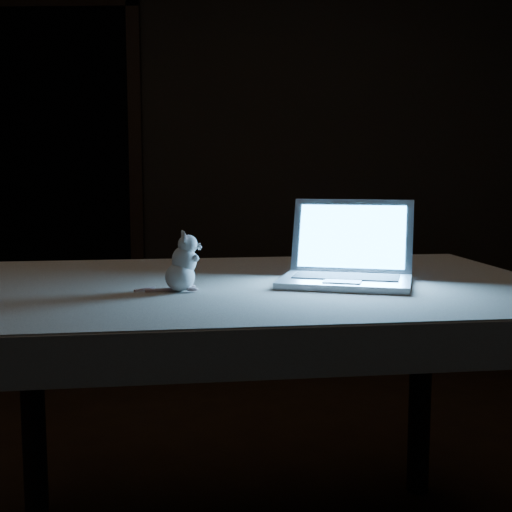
# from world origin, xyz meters

# --- Properties ---
(back_wall) EXTENTS (4.50, 0.04, 2.60)m
(back_wall) POSITION_xyz_m (0.00, 2.50, 1.30)
(back_wall) COLOR black
(back_wall) RESTS_ON ground
(doorway) EXTENTS (1.06, 0.36, 2.13)m
(doorway) POSITION_xyz_m (-1.10, 2.50, 1.06)
(doorway) COLOR black
(doorway) RESTS_ON back_wall
(table) EXTENTS (1.57, 1.15, 0.77)m
(table) POSITION_xyz_m (0.19, -0.05, 0.38)
(table) COLOR black
(table) RESTS_ON floor
(tablecloth) EXTENTS (1.57, 1.08, 0.10)m
(tablecloth) POSITION_xyz_m (0.22, -0.11, 0.73)
(tablecloth) COLOR beige
(tablecloth) RESTS_ON table
(laptop) EXTENTS (0.37, 0.34, 0.22)m
(laptop) POSITION_xyz_m (0.44, -0.09, 0.88)
(laptop) COLOR #AFAFB4
(laptop) RESTS_ON tablecloth
(plush_mouse) EXTENTS (0.11, 0.11, 0.14)m
(plush_mouse) POSITION_xyz_m (0.04, -0.19, 0.85)
(plush_mouse) COLOR silver
(plush_mouse) RESTS_ON tablecloth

